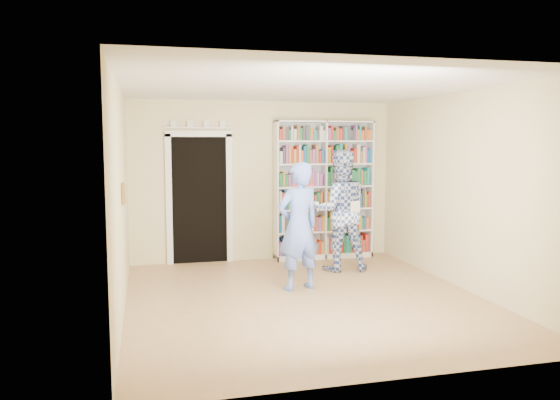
# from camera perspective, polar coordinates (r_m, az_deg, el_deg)

# --- Properties ---
(floor) EXTENTS (5.00, 5.00, 0.00)m
(floor) POSITION_cam_1_polar(r_m,az_deg,el_deg) (7.17, 2.63, -10.27)
(floor) COLOR #A57C50
(floor) RESTS_ON ground
(ceiling) EXTENTS (5.00, 5.00, 0.00)m
(ceiling) POSITION_cam_1_polar(r_m,az_deg,el_deg) (6.91, 2.74, 11.74)
(ceiling) COLOR white
(ceiling) RESTS_ON wall_back
(wall_back) EXTENTS (4.50, 0.00, 4.50)m
(wall_back) POSITION_cam_1_polar(r_m,az_deg,el_deg) (9.33, -1.70, 1.98)
(wall_back) COLOR beige
(wall_back) RESTS_ON floor
(wall_left) EXTENTS (0.00, 5.00, 5.00)m
(wall_left) POSITION_cam_1_polar(r_m,az_deg,el_deg) (6.63, -16.29, 0.06)
(wall_left) COLOR beige
(wall_left) RESTS_ON floor
(wall_right) EXTENTS (0.00, 5.00, 5.00)m
(wall_right) POSITION_cam_1_polar(r_m,az_deg,el_deg) (7.85, 18.62, 0.89)
(wall_right) COLOR beige
(wall_right) RESTS_ON floor
(bookshelf) EXTENTS (1.73, 0.32, 2.38)m
(bookshelf) POSITION_cam_1_polar(r_m,az_deg,el_deg) (9.46, 4.58, 1.11)
(bookshelf) COLOR white
(bookshelf) RESTS_ON floor
(doorway) EXTENTS (1.10, 0.08, 2.43)m
(doorway) POSITION_cam_1_polar(r_m,az_deg,el_deg) (9.15, -8.42, 0.77)
(doorway) COLOR black
(doorway) RESTS_ON floor
(wall_art) EXTENTS (0.03, 0.25, 0.25)m
(wall_art) POSITION_cam_1_polar(r_m,az_deg,el_deg) (6.82, -16.07, 0.65)
(wall_art) COLOR brown
(wall_art) RESTS_ON wall_left
(man_blue) EXTENTS (0.73, 0.58, 1.75)m
(man_blue) POSITION_cam_1_polar(r_m,az_deg,el_deg) (7.43, 1.96, -2.78)
(man_blue) COLOR #6582E0
(man_blue) RESTS_ON floor
(man_plaid) EXTENTS (0.99, 0.81, 1.89)m
(man_plaid) POSITION_cam_1_polar(r_m,az_deg,el_deg) (8.60, 6.25, -1.11)
(man_plaid) COLOR #304A94
(man_plaid) RESTS_ON floor
(paper_sheet) EXTENTS (0.19, 0.10, 0.29)m
(paper_sheet) POSITION_cam_1_polar(r_m,az_deg,el_deg) (8.40, 7.86, -1.09)
(paper_sheet) COLOR white
(paper_sheet) RESTS_ON man_plaid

